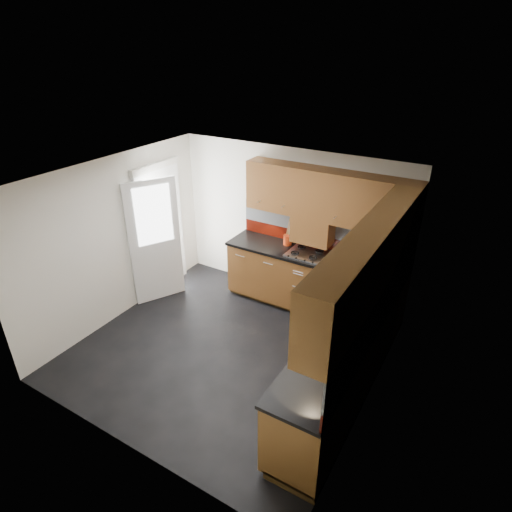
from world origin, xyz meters
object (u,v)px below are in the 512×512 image
Objects in this scene: utensil_pot at (288,239)px; gas_hob at (307,254)px; toaster at (368,261)px; food_processor at (374,290)px.

gas_hob is at bearing -21.38° from utensil_pot.
utensil_pot is 1.29m from toaster.
food_processor is (0.31, -0.78, 0.03)m from toaster.
gas_hob is 1.21× the size of utensil_pot.
utensil_pot is 1.72× the size of food_processor.
toaster is 1.09× the size of food_processor.
toaster reaches higher than gas_hob.
gas_hob is at bearing -173.83° from toaster.
utensil_pot is at bearing 152.21° from food_processor.
toaster is at bearing 6.17° from gas_hob.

